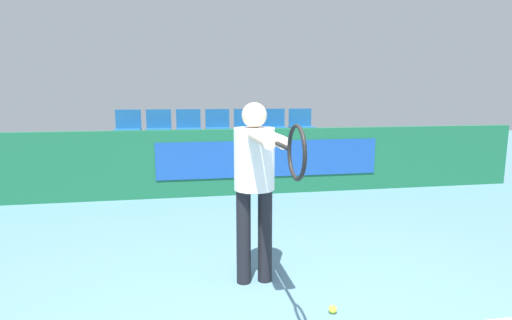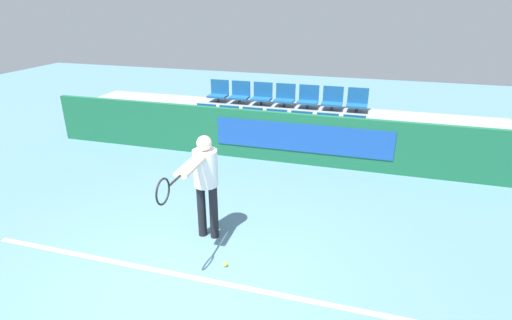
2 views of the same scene
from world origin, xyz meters
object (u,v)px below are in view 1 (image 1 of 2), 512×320
stadium_chair_2 (190,152)px  stadium_chair_7 (128,126)px  stadium_chair_8 (159,125)px  stadium_chair_11 (246,124)px  tennis_ball (333,309)px  stadium_chair_3 (222,151)px  stadium_chair_1 (156,153)px  stadium_chair_9 (189,125)px  stadium_chair_10 (218,124)px  stadium_chair_12 (274,124)px  stadium_chair_13 (301,123)px  stadium_chair_0 (122,153)px  stadium_chair_4 (254,150)px  stadium_chair_5 (285,149)px  stadium_chair_6 (315,149)px  tennis_player (256,173)px

stadium_chair_2 → stadium_chair_7: size_ratio=1.00×
stadium_chair_8 → stadium_chair_11: bearing=0.0°
stadium_chair_2 → tennis_ball: size_ratio=8.46×
stadium_chair_3 → tennis_ball: (0.42, -4.58, -0.64)m
stadium_chair_8 → stadium_chair_1: bearing=-90.0°
stadium_chair_8 → stadium_chair_9: (0.60, 0.00, 0.00)m
stadium_chair_10 → stadium_chair_11: bearing=0.0°
stadium_chair_2 → stadium_chair_3: 0.60m
stadium_chair_3 → stadium_chair_12: 1.57m
stadium_chair_10 → stadium_chair_13: size_ratio=1.00×
stadium_chair_11 → tennis_ball: 5.62m
stadium_chair_0 → stadium_chair_4: size_ratio=1.00×
stadium_chair_3 → stadium_chair_10: (0.00, 0.94, 0.43)m
stadium_chair_0 → stadium_chair_10: 2.06m
stadium_chair_4 → stadium_chair_7: stadium_chair_7 is taller
stadium_chair_3 → stadium_chair_4: bearing=0.0°
stadium_chair_8 → stadium_chair_7: bearing=180.0°
stadium_chair_5 → stadium_chair_12: size_ratio=1.00×
stadium_chair_4 → stadium_chair_6: (1.19, 0.00, 0.00)m
stadium_chair_3 → stadium_chair_10: bearing=90.0°
stadium_chair_10 → stadium_chair_0: bearing=-152.4°
stadium_chair_5 → stadium_chair_8: (-2.38, 0.94, 0.43)m
stadium_chair_0 → stadium_chair_10: size_ratio=1.00×
stadium_chair_10 → stadium_chair_8: bearing=180.0°
stadium_chair_3 → stadium_chair_6: same height
stadium_chair_7 → stadium_chair_11: (2.38, 0.00, 0.00)m
stadium_chair_7 → stadium_chair_13: 3.57m
stadium_chair_6 → stadium_chair_10: 2.06m
stadium_chair_7 → tennis_ball: stadium_chair_7 is taller
stadium_chair_0 → stadium_chair_13: bearing=14.7°
stadium_chair_10 → tennis_player: size_ratio=0.34×
stadium_chair_7 → tennis_player: tennis_player is taller
stadium_chair_1 → stadium_chair_12: size_ratio=1.00×
stadium_chair_5 → stadium_chair_6: size_ratio=1.00×
stadium_chair_12 → stadium_chair_3: bearing=-141.8°
stadium_chair_4 → stadium_chair_9: size_ratio=1.00×
stadium_chair_0 → stadium_chair_9: 1.57m
stadium_chair_1 → stadium_chair_10: bearing=38.2°
stadium_chair_6 → tennis_ball: (-1.36, -4.58, -0.64)m
stadium_chair_12 → tennis_player: 5.10m
stadium_chair_7 → stadium_chair_4: bearing=-21.4°
stadium_chair_1 → stadium_chair_2: size_ratio=1.00×
stadium_chair_11 → tennis_player: bearing=-97.9°
tennis_player → stadium_chair_2: bearing=96.3°
stadium_chair_4 → stadium_chair_8: size_ratio=1.00×
stadium_chair_4 → stadium_chair_12: bearing=57.5°
stadium_chair_4 → tennis_player: (-0.68, -4.00, 0.36)m
stadium_chair_6 → stadium_chair_7: bearing=165.3°
stadium_chair_9 → stadium_chair_10: size_ratio=1.00×
stadium_chair_1 → stadium_chair_11: size_ratio=1.00×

